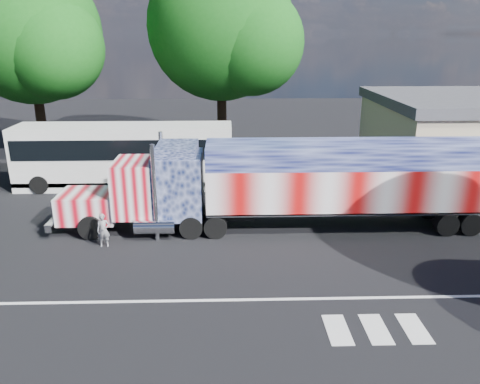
{
  "coord_description": "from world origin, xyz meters",
  "views": [
    {
      "loc": [
        -0.58,
        -17.05,
        8.69
      ],
      "look_at": [
        0.0,
        3.0,
        1.9
      ],
      "focal_mm": 35.0,
      "sensor_mm": 36.0,
      "label": 1
    }
  ],
  "objects_px": {
    "woman": "(103,230)",
    "semi_truck": "(296,182)",
    "coach_bus": "(125,155)",
    "tree_nw_a": "(31,33)",
    "tree_n_mid": "(223,27)"
  },
  "relations": [
    {
      "from": "woman",
      "to": "semi_truck",
      "type": "bearing_deg",
      "value": 2.49
    },
    {
      "from": "coach_bus",
      "to": "tree_nw_a",
      "type": "relative_size",
      "value": 0.92
    },
    {
      "from": "tree_n_mid",
      "to": "tree_nw_a",
      "type": "relative_size",
      "value": 1.05
    },
    {
      "from": "coach_bus",
      "to": "tree_n_mid",
      "type": "height_order",
      "value": "tree_n_mid"
    },
    {
      "from": "semi_truck",
      "to": "coach_bus",
      "type": "height_order",
      "value": "semi_truck"
    },
    {
      "from": "tree_n_mid",
      "to": "semi_truck",
      "type": "bearing_deg",
      "value": -77.42
    },
    {
      "from": "tree_nw_a",
      "to": "semi_truck",
      "type": "bearing_deg",
      "value": -40.88
    },
    {
      "from": "tree_nw_a",
      "to": "coach_bus",
      "type": "bearing_deg",
      "value": -46.01
    },
    {
      "from": "semi_truck",
      "to": "tree_nw_a",
      "type": "relative_size",
      "value": 1.48
    },
    {
      "from": "semi_truck",
      "to": "tree_n_mid",
      "type": "distance_m",
      "value": 16.8
    },
    {
      "from": "semi_truck",
      "to": "woman",
      "type": "distance_m",
      "value": 8.81
    },
    {
      "from": "coach_bus",
      "to": "woman",
      "type": "bearing_deg",
      "value": -85.28
    },
    {
      "from": "woman",
      "to": "tree_nw_a",
      "type": "height_order",
      "value": "tree_nw_a"
    },
    {
      "from": "semi_truck",
      "to": "coach_bus",
      "type": "xyz_separation_m",
      "value": [
        -9.18,
        6.66,
        -0.34
      ]
    },
    {
      "from": "tree_n_mid",
      "to": "tree_nw_a",
      "type": "xyz_separation_m",
      "value": [
        -13.44,
        -0.42,
        -0.4
      ]
    }
  ]
}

